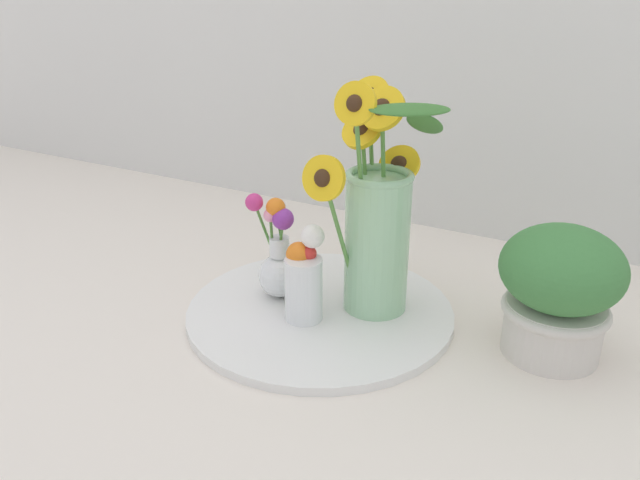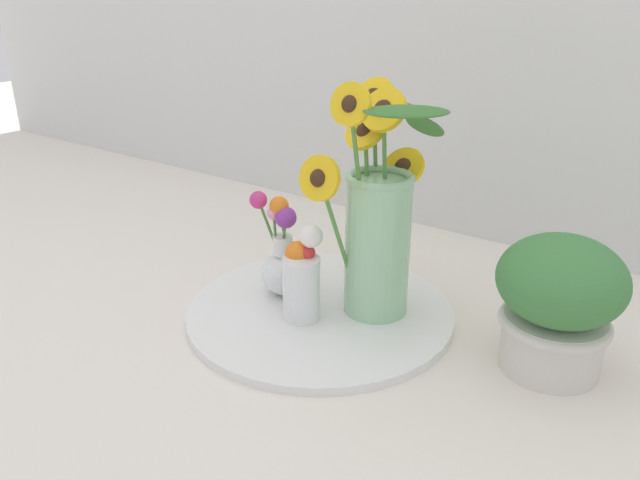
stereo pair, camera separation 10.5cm
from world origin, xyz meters
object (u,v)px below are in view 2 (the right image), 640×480
object	(u,v)px
mason_jar_sunflowers	(378,223)
potted_plant	(558,301)
serving_tray	(320,312)
vase_small_center	(302,277)
vase_bulb_right	(282,259)

from	to	relation	value
mason_jar_sunflowers	potted_plant	world-z (taller)	mason_jar_sunflowers
serving_tray	vase_small_center	xyz separation A→B (m)	(-0.01, -0.04, 0.08)
mason_jar_sunflowers	vase_small_center	bearing A→B (deg)	-133.59
vase_bulb_right	potted_plant	size ratio (longest dim) A/B	0.91
potted_plant	vase_bulb_right	bearing A→B (deg)	-171.60
potted_plant	vase_small_center	bearing A→B (deg)	-163.45
vase_small_center	vase_bulb_right	size ratio (longest dim) A/B	0.85
vase_small_center	vase_bulb_right	xyz separation A→B (m)	(-0.08, 0.05, -0.00)
potted_plant	mason_jar_sunflowers	bearing A→B (deg)	-175.94
vase_bulb_right	potted_plant	bearing A→B (deg)	8.40
vase_small_center	serving_tray	bearing A→B (deg)	78.63
serving_tray	vase_small_center	distance (m)	0.09
mason_jar_sunflowers	vase_bulb_right	size ratio (longest dim) A/B	2.07
serving_tray	potted_plant	world-z (taller)	potted_plant
mason_jar_sunflowers	potted_plant	size ratio (longest dim) A/B	1.89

